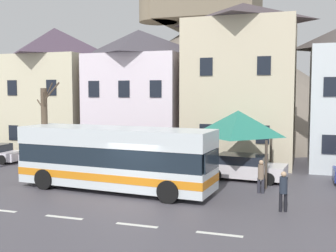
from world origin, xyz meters
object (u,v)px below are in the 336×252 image
object	(u,v)px
parked_car_03	(245,167)
hilltop_castle	(209,70)
bare_tree_02	(45,132)
pedestrian_00	(283,189)
bus_shelter	(238,124)
public_bench	(249,164)
parked_car_01	(53,157)
townhouse_01	(139,95)
transit_bus	(115,159)
townhouse_00	(56,91)
pedestrian_01	(261,176)
townhouse_02	(242,83)

from	to	relation	value
parked_car_03	hilltop_castle	bearing A→B (deg)	112.30
bare_tree_02	pedestrian_00	bearing A→B (deg)	-10.15
bus_shelter	bare_tree_02	world-z (taller)	bare_tree_02
hilltop_castle	public_bench	xyz separation A→B (m)	(7.98, -25.19, -7.06)
parked_car_01	parked_car_03	xyz separation A→B (m)	(12.09, 0.14, -0.01)
hilltop_castle	parked_car_03	xyz separation A→B (m)	(8.04, -27.33, -6.87)
parked_car_03	bare_tree_02	distance (m)	11.07
townhouse_01	public_bench	bearing A→B (deg)	-19.65
hilltop_castle	parked_car_03	size ratio (longest dim) A/B	9.70
public_bench	transit_bus	bearing A→B (deg)	-130.40
hilltop_castle	public_bench	world-z (taller)	hilltop_castle
pedestrian_00	parked_car_03	bearing A→B (deg)	111.76
hilltop_castle	bus_shelter	world-z (taller)	hilltop_castle
townhouse_00	bare_tree_02	xyz separation A→B (m)	(5.20, -8.97, -2.27)
public_bench	bare_tree_02	size ratio (longest dim) A/B	0.33
townhouse_01	bus_shelter	xyz separation A→B (m)	(7.95, -5.32, -1.53)
townhouse_01	parked_car_01	world-z (taller)	townhouse_01
transit_bus	pedestrian_00	size ratio (longest dim) A/B	6.10
pedestrian_01	bus_shelter	bearing A→B (deg)	119.50
townhouse_02	parked_car_01	xyz separation A→B (m)	(-11.06, -5.87, -4.68)
hilltop_castle	parked_car_01	world-z (taller)	hilltop_castle
pedestrian_00	bare_tree_02	world-z (taller)	bare_tree_02
townhouse_01	parked_car_03	size ratio (longest dim) A/B	2.08
parked_car_01	pedestrian_01	distance (m)	13.52
transit_bus	bare_tree_02	size ratio (longest dim) A/B	1.87
townhouse_00	townhouse_01	bearing A→B (deg)	-3.53
parked_car_01	bare_tree_02	size ratio (longest dim) A/B	0.76
pedestrian_01	public_bench	xyz separation A→B (m)	(-1.19, 5.03, -0.37)
townhouse_00	pedestrian_00	world-z (taller)	townhouse_00
transit_bus	public_bench	distance (m)	8.74
townhouse_02	hilltop_castle	xyz separation A→B (m)	(-7.00, 21.60, 2.18)
townhouse_02	bare_tree_02	bearing A→B (deg)	-135.46
hilltop_castle	parked_car_03	distance (m)	29.30
transit_bus	parked_car_03	size ratio (longest dim) A/B	2.24
transit_bus	bus_shelter	xyz separation A→B (m)	(5.31, 4.24, 1.53)
hilltop_castle	parked_car_03	bearing A→B (deg)	-73.62
transit_bus	bare_tree_02	distance (m)	4.90
townhouse_00	parked_car_01	bearing A→B (deg)	-58.71
townhouse_01	hilltop_castle	size ratio (longest dim) A/B	0.21
bus_shelter	pedestrian_01	xyz separation A→B (m)	(1.51, -2.67, -2.23)
townhouse_02	transit_bus	world-z (taller)	townhouse_02
townhouse_01	bare_tree_02	size ratio (longest dim) A/B	1.74
townhouse_00	parked_car_03	distance (m)	17.03
pedestrian_00	bus_shelter	bearing A→B (deg)	115.82
townhouse_01	pedestrian_01	bearing A→B (deg)	-40.18
parked_car_01	public_bench	bearing A→B (deg)	3.64
transit_bus	pedestrian_01	xyz separation A→B (m)	(6.81, 1.58, -0.70)
townhouse_00	pedestrian_00	bearing A→B (deg)	-32.23
townhouse_00	public_bench	xyz separation A→B (m)	(15.49, -3.40, -4.40)
public_bench	bare_tree_02	bearing A→B (deg)	-151.58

